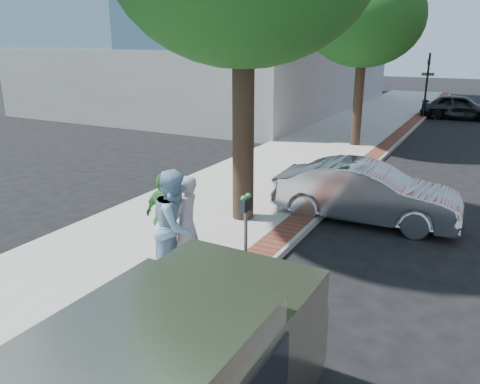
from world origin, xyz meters
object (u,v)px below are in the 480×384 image
Objects in this scene: parking_meter at (246,215)px; person_green at (166,218)px; person_gray at (186,225)px; person_officer at (176,225)px; sedan_silver at (366,193)px; bg_car at (459,107)px.

parking_meter is 0.80× the size of person_green.
parking_meter is 0.78× the size of person_gray.
sedan_silver is at bearing -34.85° from person_officer.
person_officer is 0.73m from person_green.
person_gray reaches higher than sedan_silver.
person_officer is 0.48× the size of bg_car.
person_gray is at bearing -12.04° from person_officer.
person_officer is at bearing -132.27° from parking_meter.
bg_car is (0.73, 19.42, -0.01)m from sedan_silver.
person_gray is at bearing 169.57° from bg_car.
bg_car is (2.95, 24.39, -0.45)m from person_officer.
person_green reaches higher than parking_meter.
parking_meter is at bearing 171.55° from bg_car.
person_officer reaches higher than bg_car.
bg_car is (2.05, 23.39, -0.47)m from parking_meter.
parking_meter is 1.35m from person_officer.
person_green is at bearing 40.54° from person_officer.
person_officer is 1.13× the size of person_green.
person_green is 24.20m from bg_car.
bg_car is (3.52, 23.94, -0.34)m from person_green.
parking_meter reaches higher than sedan_silver.
person_gray reaches higher than person_green.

